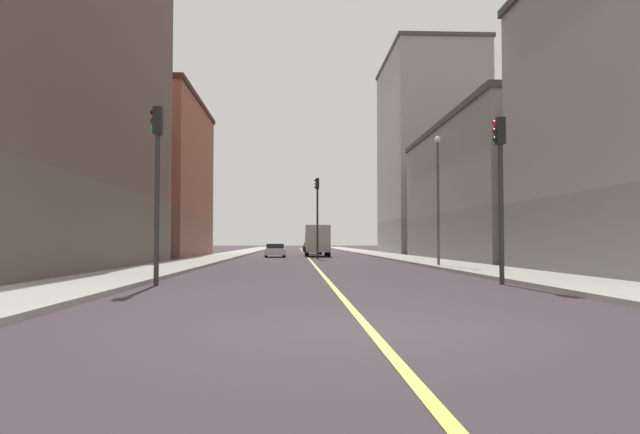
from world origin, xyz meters
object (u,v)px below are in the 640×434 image
Objects in this scene: building_right_midblock at (144,178)px; street_lamp_left_near at (438,187)px; traffic_light_right_near at (157,169)px; building_left_far at (429,155)px; building_right_corner at (19,59)px; car_blue at (313,248)px; traffic_light_median_far at (317,207)px; building_left_mid at (502,192)px; box_truck at (317,240)px; traffic_light_left_near at (500,175)px; car_white at (275,250)px; car_black at (310,247)px.

street_lamp_left_near is at bearing -44.09° from building_right_midblock.
building_left_far is at bearing 67.37° from traffic_light_right_near.
building_right_corner reaches higher than street_lamp_left_near.
building_left_far is 5.20× the size of car_blue.
traffic_light_median_far is 18.68m from car_blue.
building_left_mid is 1.39× the size of building_right_midblock.
traffic_light_median_far is 0.93× the size of street_lamp_left_near.
building_right_corner reaches higher than traffic_light_right_near.
traffic_light_left_near is at bearing -82.81° from box_truck.
car_white is (11.56, 1.58, -6.41)m from building_right_midblock.
building_right_corner is 23.24m from traffic_light_left_near.
building_left_far is 5.33× the size of car_black.
building_right_corner is at bearing -126.60° from building_left_far.
car_white is (-9.66, 22.14, -3.84)m from street_lamp_left_near.
car_black is at bearing 111.27° from building_left_mid.
traffic_light_median_far is (15.19, -4.58, -2.79)m from building_right_midblock.
car_blue is (6.59, 46.95, -3.12)m from traffic_light_right_near.
street_lamp_left_near is (-7.86, -12.02, -0.75)m from building_left_mid.
building_left_mid is 24.75m from building_left_far.
building_left_far is at bearing 53.40° from building_right_corner.
car_blue is at bearing 95.81° from traffic_light_left_near.
car_white is at bearing -141.79° from building_left_far.
traffic_light_left_near is 47.28m from car_blue.
building_left_mid is 5.56× the size of car_white.
car_white is at bearing 120.55° from traffic_light_median_far.
box_truck is (0.32, 8.60, -2.66)m from traffic_light_median_far.
building_right_corner is 25.23m from traffic_light_median_far.
car_white is at bearing -148.27° from box_truck.
street_lamp_left_near is at bearing 85.39° from traffic_light_left_near.
building_right_corner is 4.30× the size of traffic_light_left_near.
building_left_mid reaches higher than street_lamp_left_near.
building_left_mid is 26.24m from traffic_light_left_near.
building_left_far is 3.50× the size of traffic_light_median_far.
building_left_far is 0.96× the size of building_right_corner.
building_right_midblock is (-29.08, -15.37, -4.54)m from building_left_far.
building_left_mid is at bearing -68.73° from car_black.
street_lamp_left_near is 47.67m from car_black.
traffic_light_right_near reaches higher than car_blue.
building_left_far reaches higher than traffic_light_median_far.
traffic_light_left_near is 1.29× the size of car_black.
car_white is at bearing 65.51° from building_right_corner.
building_left_mid is 37.99m from car_black.
building_right_midblock is 3.18× the size of traffic_light_left_near.
building_right_corner is 5.40× the size of car_blue.
box_truck is at bearing 87.89° from traffic_light_median_far.
traffic_light_left_near is 0.79× the size of street_lamp_left_near.
car_blue is (15.43, 37.56, -9.58)m from building_right_corner.
traffic_light_left_near reaches higher than car_white.
traffic_light_right_near is 0.82× the size of street_lamp_left_near.
building_right_midblock reaches higher than traffic_light_left_near.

